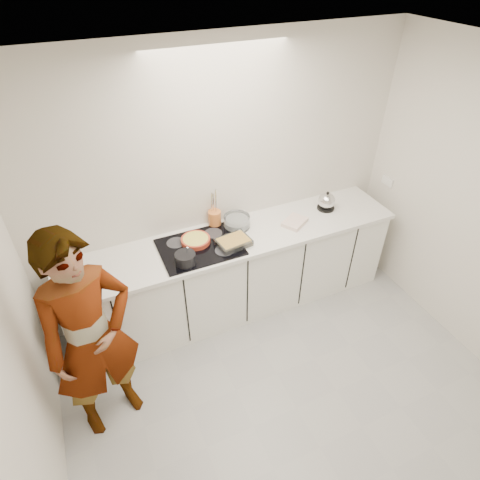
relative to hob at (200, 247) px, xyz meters
name	(u,v)px	position (x,y,z in m)	size (l,w,h in m)	color
floor	(297,408)	(0.35, -1.26, -0.92)	(3.60, 3.20, 0.00)	#A9A9A8
ceiling	(347,90)	(0.35, -1.26, 1.68)	(3.60, 3.20, 0.00)	white
wall_back	(221,185)	(0.35, 0.34, 0.38)	(3.60, 0.00, 2.60)	silver
wall_left	(3,405)	(-1.45, -1.26, 0.38)	(0.00, 3.20, 2.60)	silver
base_cabinets	(235,275)	(0.35, 0.02, -0.48)	(3.20, 0.58, 0.87)	white
countertop	(235,239)	(0.35, 0.02, -0.03)	(3.24, 0.64, 0.04)	white
hob	(200,247)	(0.00, 0.00, 0.00)	(0.72, 0.54, 0.01)	black
tart_dish	(196,240)	(-0.01, 0.08, 0.03)	(0.28, 0.28, 0.04)	#B13722
saucepan	(185,258)	(-0.18, -0.16, 0.06)	(0.19, 0.19, 0.17)	black
baking_dish	(234,242)	(0.29, -0.10, 0.04)	(0.32, 0.25, 0.06)	silver
mixing_bowl	(237,222)	(0.43, 0.16, 0.05)	(0.29, 0.29, 0.12)	silver
tea_towel	(295,222)	(0.97, -0.02, 0.01)	(0.24, 0.17, 0.04)	white
kettle	(327,202)	(1.39, 0.09, 0.08)	(0.18, 0.18, 0.20)	black
utensil_crock	(215,218)	(0.25, 0.28, 0.07)	(0.12, 0.12, 0.15)	orange
cook	(92,339)	(-1.03, -0.66, -0.01)	(0.66, 0.43, 1.82)	white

